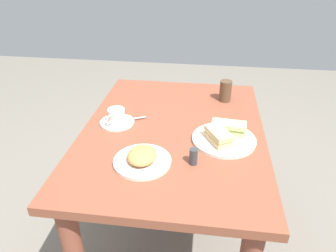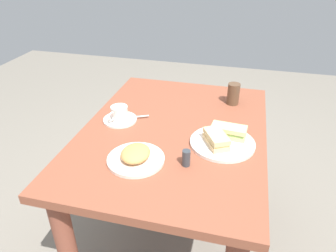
{
  "view_description": "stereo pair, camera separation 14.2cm",
  "coord_description": "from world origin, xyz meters",
  "px_view_note": "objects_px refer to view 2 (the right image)",
  "views": [
    {
      "loc": [
        1.24,
        0.14,
        1.49
      ],
      "look_at": [
        0.03,
        -0.02,
        0.77
      ],
      "focal_mm": 33.63,
      "sensor_mm": 36.0,
      "label": 1
    },
    {
      "loc": [
        1.21,
        0.28,
        1.49
      ],
      "look_at": [
        0.03,
        -0.02,
        0.77
      ],
      "focal_mm": 33.63,
      "sensor_mm": 36.0,
      "label": 2
    }
  ],
  "objects_px": {
    "dining_table": "(173,154)",
    "sandwich_back": "(229,131)",
    "sandwich_plate": "(222,143)",
    "salt_shaker": "(186,158)",
    "coffee_saucer": "(120,120)",
    "drinking_glass": "(233,94)",
    "side_plate": "(136,159)",
    "coffee_cup": "(119,113)",
    "sandwich_front": "(216,139)",
    "spoon": "(136,117)"
  },
  "relations": [
    {
      "from": "sandwich_plate",
      "to": "salt_shaker",
      "type": "bearing_deg",
      "value": -34.17
    },
    {
      "from": "coffee_saucer",
      "to": "side_plate",
      "type": "bearing_deg",
      "value": 32.22
    },
    {
      "from": "sandwich_plate",
      "to": "salt_shaker",
      "type": "relative_size",
      "value": 4.12
    },
    {
      "from": "sandwich_front",
      "to": "sandwich_back",
      "type": "height_order",
      "value": "sandwich_front"
    },
    {
      "from": "dining_table",
      "to": "sandwich_plate",
      "type": "distance_m",
      "value": 0.28
    },
    {
      "from": "coffee_saucer",
      "to": "drinking_glass",
      "type": "bearing_deg",
      "value": 122.01
    },
    {
      "from": "spoon",
      "to": "side_plate",
      "type": "height_order",
      "value": "spoon"
    },
    {
      "from": "sandwich_plate",
      "to": "salt_shaker",
      "type": "height_order",
      "value": "salt_shaker"
    },
    {
      "from": "dining_table",
      "to": "sandwich_plate",
      "type": "relative_size",
      "value": 4.05
    },
    {
      "from": "spoon",
      "to": "dining_table",
      "type": "bearing_deg",
      "value": 76.27
    },
    {
      "from": "sandwich_front",
      "to": "side_plate",
      "type": "relative_size",
      "value": 0.66
    },
    {
      "from": "sandwich_front",
      "to": "salt_shaker",
      "type": "relative_size",
      "value": 2.25
    },
    {
      "from": "sandwich_plate",
      "to": "coffee_cup",
      "type": "height_order",
      "value": "coffee_cup"
    },
    {
      "from": "side_plate",
      "to": "drinking_glass",
      "type": "relative_size",
      "value": 2.01
    },
    {
      "from": "spoon",
      "to": "side_plate",
      "type": "distance_m",
      "value": 0.34
    },
    {
      "from": "sandwich_back",
      "to": "coffee_saucer",
      "type": "bearing_deg",
      "value": -94.24
    },
    {
      "from": "drinking_glass",
      "to": "side_plate",
      "type": "bearing_deg",
      "value": -28.55
    },
    {
      "from": "salt_shaker",
      "to": "side_plate",
      "type": "bearing_deg",
      "value": -83.81
    },
    {
      "from": "sandwich_plate",
      "to": "sandwich_back",
      "type": "distance_m",
      "value": 0.06
    },
    {
      "from": "spoon",
      "to": "side_plate",
      "type": "relative_size",
      "value": 0.41
    },
    {
      "from": "side_plate",
      "to": "drinking_glass",
      "type": "height_order",
      "value": "drinking_glass"
    },
    {
      "from": "side_plate",
      "to": "salt_shaker",
      "type": "height_order",
      "value": "salt_shaker"
    },
    {
      "from": "sandwich_back",
      "to": "coffee_cup",
      "type": "distance_m",
      "value": 0.52
    },
    {
      "from": "sandwich_back",
      "to": "coffee_cup",
      "type": "xyz_separation_m",
      "value": [
        -0.04,
        -0.52,
        0.01
      ]
    },
    {
      "from": "sandwich_back",
      "to": "salt_shaker",
      "type": "height_order",
      "value": "salt_shaker"
    },
    {
      "from": "coffee_saucer",
      "to": "coffee_cup",
      "type": "distance_m",
      "value": 0.04
    },
    {
      "from": "sandwich_front",
      "to": "coffee_saucer",
      "type": "xyz_separation_m",
      "value": [
        -0.11,
        -0.48,
        -0.03
      ]
    },
    {
      "from": "dining_table",
      "to": "sandwich_back",
      "type": "distance_m",
      "value": 0.31
    },
    {
      "from": "coffee_cup",
      "to": "side_plate",
      "type": "height_order",
      "value": "coffee_cup"
    },
    {
      "from": "sandwich_plate",
      "to": "salt_shaker",
      "type": "xyz_separation_m",
      "value": [
        0.18,
        -0.12,
        0.03
      ]
    },
    {
      "from": "coffee_saucer",
      "to": "spoon",
      "type": "relative_size",
      "value": 1.73
    },
    {
      "from": "salt_shaker",
      "to": "sandwich_back",
      "type": "bearing_deg",
      "value": 148.3
    },
    {
      "from": "coffee_cup",
      "to": "side_plate",
      "type": "xyz_separation_m",
      "value": [
        0.29,
        0.18,
        -0.04
      ]
    },
    {
      "from": "coffee_saucer",
      "to": "sandwich_front",
      "type": "bearing_deg",
      "value": 76.46
    },
    {
      "from": "sandwich_plate",
      "to": "sandwich_back",
      "type": "bearing_deg",
      "value": 158.59
    },
    {
      "from": "dining_table",
      "to": "sandwich_back",
      "type": "height_order",
      "value": "sandwich_back"
    },
    {
      "from": "coffee_saucer",
      "to": "side_plate",
      "type": "height_order",
      "value": "side_plate"
    },
    {
      "from": "sandwich_back",
      "to": "drinking_glass",
      "type": "relative_size",
      "value": 1.38
    },
    {
      "from": "drinking_glass",
      "to": "sandwich_back",
      "type": "bearing_deg",
      "value": 1.11
    },
    {
      "from": "sandwich_back",
      "to": "sandwich_front",
      "type": "bearing_deg",
      "value": -30.38
    },
    {
      "from": "coffee_saucer",
      "to": "drinking_glass",
      "type": "relative_size",
      "value": 1.43
    },
    {
      "from": "sandwich_front",
      "to": "coffee_cup",
      "type": "bearing_deg",
      "value": -103.33
    },
    {
      "from": "sandwich_back",
      "to": "coffee_saucer",
      "type": "xyz_separation_m",
      "value": [
        -0.04,
        -0.52,
        -0.03
      ]
    },
    {
      "from": "dining_table",
      "to": "sandwich_plate",
      "type": "xyz_separation_m",
      "value": [
        0.07,
        0.23,
        0.15
      ]
    },
    {
      "from": "sandwich_plate",
      "to": "sandwich_back",
      "type": "xyz_separation_m",
      "value": [
        -0.05,
        0.02,
        0.03
      ]
    },
    {
      "from": "sandwich_front",
      "to": "spoon",
      "type": "bearing_deg",
      "value": -109.86
    },
    {
      "from": "sandwich_plate",
      "to": "sandwich_front",
      "type": "height_order",
      "value": "sandwich_front"
    },
    {
      "from": "drinking_glass",
      "to": "sandwich_front",
      "type": "bearing_deg",
      "value": -4.93
    },
    {
      "from": "coffee_saucer",
      "to": "coffee_cup",
      "type": "bearing_deg",
      "value": -26.3
    },
    {
      "from": "spoon",
      "to": "side_plate",
      "type": "bearing_deg",
      "value": 19.54
    }
  ]
}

